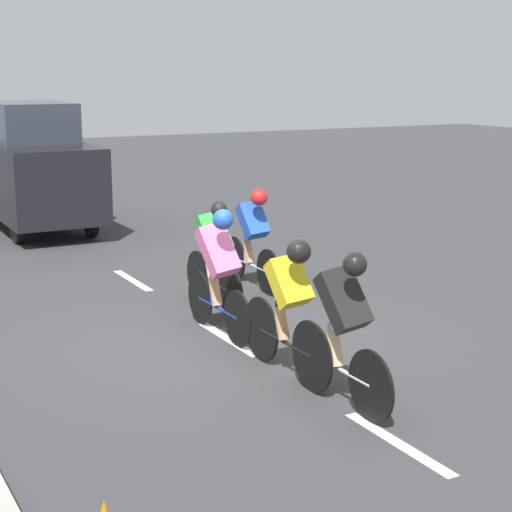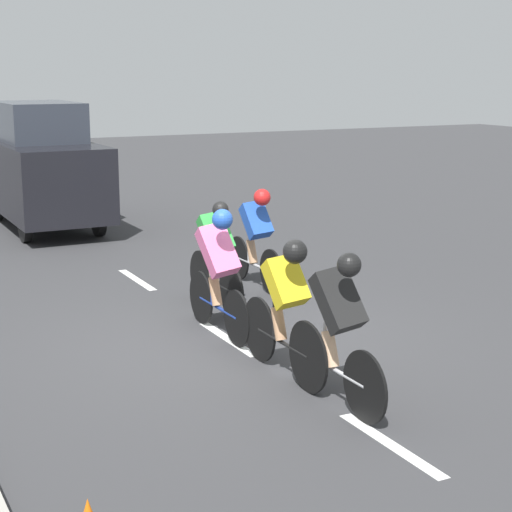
{
  "view_description": "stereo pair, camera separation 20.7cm",
  "coord_description": "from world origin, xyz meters",
  "px_view_note": "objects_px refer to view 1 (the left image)",
  "views": [
    {
      "loc": [
        4.18,
        8.45,
        3.05
      ],
      "look_at": [
        -0.36,
        -0.05,
        0.95
      ],
      "focal_mm": 60.0,
      "sensor_mm": 36.0,
      "label": 1
    },
    {
      "loc": [
        3.99,
        8.55,
        3.05
      ],
      "look_at": [
        -0.36,
        -0.05,
        0.95
      ],
      "focal_mm": 60.0,
      "sensor_mm": 36.0,
      "label": 2
    }
  ],
  "objects_px": {
    "cyclist_yellow": "(289,304)",
    "support_car": "(34,167)",
    "cyclist_green": "(214,253)",
    "cyclist_black": "(342,324)",
    "cyclist_blue": "(253,234)",
    "cyclist_pink": "(219,268)"
  },
  "relations": [
    {
      "from": "cyclist_black",
      "to": "support_car",
      "type": "distance_m",
      "value": 10.46
    },
    {
      "from": "cyclist_yellow",
      "to": "cyclist_blue",
      "type": "xyz_separation_m",
      "value": [
        -1.39,
        -3.39,
        0.0
      ]
    },
    {
      "from": "cyclist_black",
      "to": "cyclist_yellow",
      "type": "bearing_deg",
      "value": -85.65
    },
    {
      "from": "cyclist_yellow",
      "to": "cyclist_blue",
      "type": "distance_m",
      "value": 3.67
    },
    {
      "from": "cyclist_blue",
      "to": "support_car",
      "type": "height_order",
      "value": "support_car"
    },
    {
      "from": "cyclist_green",
      "to": "cyclist_black",
      "type": "height_order",
      "value": "cyclist_black"
    },
    {
      "from": "cyclist_pink",
      "to": "cyclist_blue",
      "type": "height_order",
      "value": "cyclist_pink"
    },
    {
      "from": "cyclist_black",
      "to": "cyclist_blue",
      "type": "bearing_deg",
      "value": -107.34
    },
    {
      "from": "cyclist_blue",
      "to": "cyclist_pink",
      "type": "bearing_deg",
      "value": 52.31
    },
    {
      "from": "cyclist_yellow",
      "to": "cyclist_black",
      "type": "xyz_separation_m",
      "value": [
        -0.07,
        0.86,
        0.01
      ]
    },
    {
      "from": "cyclist_blue",
      "to": "cyclist_black",
      "type": "bearing_deg",
      "value": 72.66
    },
    {
      "from": "cyclist_yellow",
      "to": "cyclist_green",
      "type": "height_order",
      "value": "cyclist_yellow"
    },
    {
      "from": "cyclist_yellow",
      "to": "support_car",
      "type": "height_order",
      "value": "support_car"
    },
    {
      "from": "cyclist_green",
      "to": "cyclist_black",
      "type": "relative_size",
      "value": 0.99
    },
    {
      "from": "cyclist_pink",
      "to": "support_car",
      "type": "relative_size",
      "value": 0.39
    },
    {
      "from": "cyclist_yellow",
      "to": "cyclist_black",
      "type": "height_order",
      "value": "cyclist_black"
    },
    {
      "from": "cyclist_yellow",
      "to": "support_car",
      "type": "xyz_separation_m",
      "value": [
        0.15,
        -9.59,
        0.42
      ]
    },
    {
      "from": "cyclist_blue",
      "to": "cyclist_green",
      "type": "xyz_separation_m",
      "value": [
        0.97,
        0.76,
        -0.03
      ]
    },
    {
      "from": "cyclist_green",
      "to": "support_car",
      "type": "xyz_separation_m",
      "value": [
        0.58,
        -6.96,
        0.44
      ]
    },
    {
      "from": "cyclist_pink",
      "to": "cyclist_blue",
      "type": "relative_size",
      "value": 0.99
    },
    {
      "from": "cyclist_black",
      "to": "cyclist_pink",
      "type": "bearing_deg",
      "value": -87.92
    },
    {
      "from": "cyclist_pink",
      "to": "cyclist_black",
      "type": "distance_m",
      "value": 2.42
    }
  ]
}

